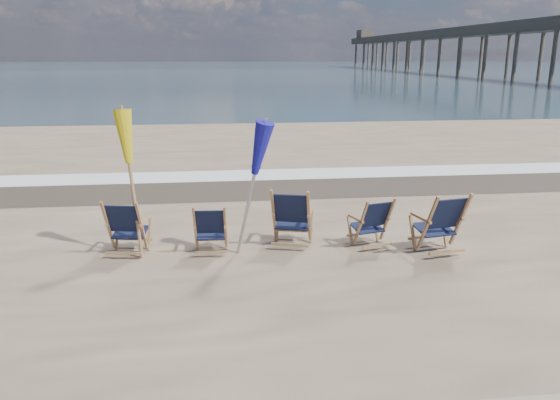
% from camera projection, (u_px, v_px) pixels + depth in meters
% --- Properties ---
extents(ocean, '(400.00, 400.00, 0.00)m').
position_uv_depth(ocean, '(219.00, 68.00, 129.99)').
color(ocean, '#324753').
rests_on(ocean, ground).
extents(surf_foam, '(200.00, 1.40, 0.01)m').
position_uv_depth(surf_foam, '(255.00, 175.00, 15.14)').
color(surf_foam, silver).
rests_on(surf_foam, ground).
extents(wet_sand_strip, '(200.00, 2.60, 0.00)m').
position_uv_depth(wet_sand_strip, '(259.00, 187.00, 13.70)').
color(wet_sand_strip, '#42362A').
rests_on(wet_sand_strip, ground).
extents(beach_chair_0, '(0.75, 0.81, 1.00)m').
position_uv_depth(beach_chair_0, '(142.00, 228.00, 8.89)').
color(beach_chair_0, black).
rests_on(beach_chair_0, ground).
extents(beach_chair_1, '(0.60, 0.67, 0.88)m').
position_uv_depth(beach_chair_1, '(225.00, 230.00, 9.00)').
color(beach_chair_1, black).
rests_on(beach_chair_1, ground).
extents(beach_chair_2, '(0.88, 0.94, 1.08)m').
position_uv_depth(beach_chair_2, '(309.00, 219.00, 9.24)').
color(beach_chair_2, black).
rests_on(beach_chair_2, ground).
extents(beach_chair_3, '(0.74, 0.79, 0.93)m').
position_uv_depth(beach_chair_3, '(387.00, 221.00, 9.37)').
color(beach_chair_3, black).
rests_on(beach_chair_3, ground).
extents(beach_chair_4, '(0.84, 0.91, 1.10)m').
position_uv_depth(beach_chair_4, '(460.00, 222.00, 9.02)').
color(beach_chair_4, black).
rests_on(beach_chair_4, ground).
extents(umbrella_yellow, '(0.30, 0.30, 2.40)m').
position_uv_depth(umbrella_yellow, '(130.00, 145.00, 8.60)').
color(umbrella_yellow, '#A17348').
rests_on(umbrella_yellow, ground).
extents(umbrella_blue, '(0.30, 0.30, 2.28)m').
position_uv_depth(umbrella_blue, '(249.00, 152.00, 8.63)').
color(umbrella_blue, '#A5A5AD').
rests_on(umbrella_blue, ground).
extents(fishing_pier, '(4.40, 140.00, 9.30)m').
position_uv_depth(fishing_pier, '(478.00, 44.00, 81.21)').
color(fishing_pier, brown).
rests_on(fishing_pier, ground).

